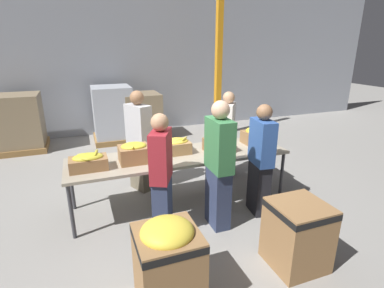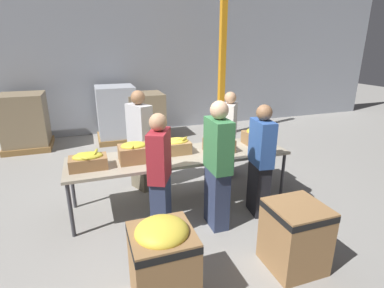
{
  "view_description": "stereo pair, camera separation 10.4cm",
  "coord_description": "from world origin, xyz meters",
  "px_view_note": "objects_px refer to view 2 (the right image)",
  "views": [
    {
      "loc": [
        -1.3,
        -3.92,
        2.33
      ],
      "look_at": [
        0.17,
        -0.03,
        0.94
      ],
      "focal_mm": 28.0,
      "sensor_mm": 36.0,
      "label": 1
    },
    {
      "loc": [
        -1.2,
        -3.95,
        2.33
      ],
      "look_at": [
        0.17,
        -0.03,
        0.94
      ],
      "focal_mm": 28.0,
      "sensor_mm": 36.0,
      "label": 2
    }
  ],
  "objects_px": {
    "pallet_stack_2": "(25,122)",
    "pallet_stack_1": "(116,114)",
    "banana_box_0": "(88,160)",
    "donation_bin_0": "(163,260)",
    "banana_box_1": "(134,152)",
    "volunteer_0": "(218,167)",
    "banana_box_4": "(257,136)",
    "volunteer_3": "(160,176)",
    "support_pillar": "(222,58)",
    "volunteer_1": "(260,162)",
    "sorting_table": "(180,157)",
    "banana_box_2": "(176,145)",
    "donation_bin_1": "(295,234)",
    "volunteer_4": "(140,142)",
    "pallet_stack_0": "(145,116)",
    "volunteer_2": "(229,135)",
    "banana_box_3": "(219,143)"
  },
  "relations": [
    {
      "from": "volunteer_3",
      "to": "support_pillar",
      "type": "relative_size",
      "value": 0.39
    },
    {
      "from": "donation_bin_0",
      "to": "pallet_stack_2",
      "type": "bearing_deg",
      "value": 109.62
    },
    {
      "from": "banana_box_3",
      "to": "pallet_stack_1",
      "type": "xyz_separation_m",
      "value": [
        -1.16,
        3.64,
        -0.24
      ]
    },
    {
      "from": "volunteer_4",
      "to": "support_pillar",
      "type": "distance_m",
      "value": 3.71
    },
    {
      "from": "volunteer_4",
      "to": "pallet_stack_0",
      "type": "relative_size",
      "value": 1.42
    },
    {
      "from": "banana_box_2",
      "to": "banana_box_3",
      "type": "distance_m",
      "value": 0.65
    },
    {
      "from": "support_pillar",
      "to": "banana_box_1",
      "type": "bearing_deg",
      "value": -131.05
    },
    {
      "from": "pallet_stack_2",
      "to": "pallet_stack_1",
      "type": "bearing_deg",
      "value": -0.66
    },
    {
      "from": "sorting_table",
      "to": "volunteer_1",
      "type": "bearing_deg",
      "value": -33.68
    },
    {
      "from": "banana_box_2",
      "to": "pallet_stack_0",
      "type": "height_order",
      "value": "pallet_stack_0"
    },
    {
      "from": "banana_box_2",
      "to": "pallet_stack_2",
      "type": "relative_size",
      "value": 0.31
    },
    {
      "from": "banana_box_1",
      "to": "banana_box_2",
      "type": "distance_m",
      "value": 0.67
    },
    {
      "from": "banana_box_2",
      "to": "volunteer_4",
      "type": "relative_size",
      "value": 0.24
    },
    {
      "from": "volunteer_3",
      "to": "donation_bin_1",
      "type": "height_order",
      "value": "volunteer_3"
    },
    {
      "from": "sorting_table",
      "to": "pallet_stack_2",
      "type": "distance_m",
      "value": 4.46
    },
    {
      "from": "banana_box_0",
      "to": "volunteer_1",
      "type": "bearing_deg",
      "value": -13.62
    },
    {
      "from": "sorting_table",
      "to": "banana_box_2",
      "type": "height_order",
      "value": "banana_box_2"
    },
    {
      "from": "volunteer_1",
      "to": "donation_bin_1",
      "type": "height_order",
      "value": "volunteer_1"
    },
    {
      "from": "pallet_stack_1",
      "to": "sorting_table",
      "type": "bearing_deg",
      "value": -81.0
    },
    {
      "from": "volunteer_1",
      "to": "support_pillar",
      "type": "distance_m",
      "value": 4.11
    },
    {
      "from": "donation_bin_1",
      "to": "pallet_stack_2",
      "type": "bearing_deg",
      "value": 122.11
    },
    {
      "from": "banana_box_0",
      "to": "volunteer_0",
      "type": "xyz_separation_m",
      "value": [
        1.55,
        -0.64,
        -0.05
      ]
    },
    {
      "from": "banana_box_2",
      "to": "volunteer_3",
      "type": "bearing_deg",
      "value": -119.97
    },
    {
      "from": "banana_box_4",
      "to": "donation_bin_0",
      "type": "bearing_deg",
      "value": -138.14
    },
    {
      "from": "banana_box_0",
      "to": "volunteer_3",
      "type": "distance_m",
      "value": 0.99
    },
    {
      "from": "banana_box_3",
      "to": "volunteer_3",
      "type": "relative_size",
      "value": 0.26
    },
    {
      "from": "volunteer_1",
      "to": "pallet_stack_2",
      "type": "relative_size",
      "value": 1.24
    },
    {
      "from": "banana_box_3",
      "to": "pallet_stack_0",
      "type": "distance_m",
      "value": 3.65
    },
    {
      "from": "banana_box_0",
      "to": "donation_bin_0",
      "type": "xyz_separation_m",
      "value": [
        0.57,
        -1.64,
        -0.44
      ]
    },
    {
      "from": "banana_box_4",
      "to": "volunteer_0",
      "type": "bearing_deg",
      "value": -142.24
    },
    {
      "from": "donation_bin_1",
      "to": "volunteer_4",
      "type": "bearing_deg",
      "value": 116.44
    },
    {
      "from": "banana_box_2",
      "to": "pallet_stack_1",
      "type": "relative_size",
      "value": 0.29
    },
    {
      "from": "banana_box_3",
      "to": "donation_bin_0",
      "type": "height_order",
      "value": "banana_box_3"
    },
    {
      "from": "volunteer_1",
      "to": "donation_bin_1",
      "type": "xyz_separation_m",
      "value": [
        -0.22,
        -1.1,
        -0.39
      ]
    },
    {
      "from": "volunteer_2",
      "to": "banana_box_0",
      "type": "bearing_deg",
      "value": -35.1
    },
    {
      "from": "pallet_stack_0",
      "to": "pallet_stack_2",
      "type": "height_order",
      "value": "pallet_stack_2"
    },
    {
      "from": "volunteer_3",
      "to": "pallet_stack_0",
      "type": "distance_m",
      "value": 4.25
    },
    {
      "from": "banana_box_4",
      "to": "volunteer_4",
      "type": "relative_size",
      "value": 0.24
    },
    {
      "from": "banana_box_4",
      "to": "volunteer_1",
      "type": "distance_m",
      "value": 0.82
    },
    {
      "from": "volunteer_1",
      "to": "banana_box_2",
      "type": "bearing_deg",
      "value": 60.76
    },
    {
      "from": "sorting_table",
      "to": "volunteer_0",
      "type": "relative_size",
      "value": 1.9
    },
    {
      "from": "volunteer_2",
      "to": "volunteer_3",
      "type": "xyz_separation_m",
      "value": [
        -1.59,
        -1.35,
        0.01
      ]
    },
    {
      "from": "banana_box_4",
      "to": "volunteer_0",
      "type": "height_order",
      "value": "volunteer_0"
    },
    {
      "from": "volunteer_2",
      "to": "pallet_stack_2",
      "type": "bearing_deg",
      "value": -91.21
    },
    {
      "from": "banana_box_1",
      "to": "pallet_stack_2",
      "type": "bearing_deg",
      "value": 117.91
    },
    {
      "from": "banana_box_1",
      "to": "volunteer_0",
      "type": "xyz_separation_m",
      "value": [
        0.95,
        -0.69,
        -0.08
      ]
    },
    {
      "from": "volunteer_4",
      "to": "volunteer_1",
      "type": "bearing_deg",
      "value": 22.13
    },
    {
      "from": "volunteer_1",
      "to": "volunteer_2",
      "type": "distance_m",
      "value": 1.35
    },
    {
      "from": "banana_box_4",
      "to": "pallet_stack_1",
      "type": "height_order",
      "value": "pallet_stack_1"
    },
    {
      "from": "volunteer_2",
      "to": "banana_box_2",
      "type": "bearing_deg",
      "value": -26.02
    }
  ]
}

